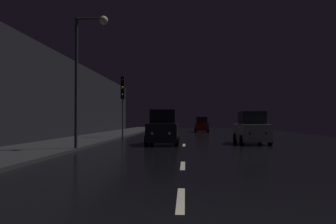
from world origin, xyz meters
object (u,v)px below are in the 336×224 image
Objects in this scene: streetlamp_overhead at (85,61)px; car_approaching_headlights at (163,129)px; car_distant_taillights at (202,125)px; traffic_light_far_left at (123,93)px; car_parked_right_far at (251,129)px.

streetlamp_overhead is 1.55× the size of car_approaching_headlights.
car_distant_taillights is (3.54, 22.85, -0.12)m from car_approaching_headlights.
streetlamp_overhead reaches higher than traffic_light_far_left.
car_distant_taillights is 22.10m from car_parked_right_far.
traffic_light_far_left is 1.36× the size of car_distant_taillights.
car_distant_taillights is at bearing 5.90° from car_parked_right_far.
streetlamp_overhead is at bearing 5.01° from traffic_light_far_left.
car_parked_right_far is at bearing 98.52° from car_approaching_headlights.
car_parked_right_far is (5.81, 0.87, -0.05)m from car_approaching_headlights.
streetlamp_overhead is 11.70m from car_parked_right_far.
streetlamp_overhead reaches higher than car_approaching_headlights.
car_parked_right_far is (9.47, 5.85, -3.62)m from streetlamp_overhead.
car_approaching_headlights reaches higher than car_parked_right_far.
car_parked_right_far is at bearing 31.74° from streetlamp_overhead.
car_approaching_headlights is 5.88m from car_parked_right_far.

